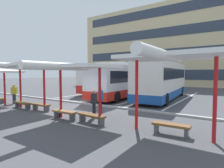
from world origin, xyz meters
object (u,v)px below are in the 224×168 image
object	(u,v)px
bench_4	(91,117)
waiting_passenger_2	(14,93)
bench_3	(64,113)
waiting_passenger_1	(94,101)
coach_bus_1	(129,81)
waiting_shelter_2	(75,68)
bench_1	(22,104)
waiting_passenger_0	(101,98)
waiting_shelter_3	(170,58)
waiting_shelter_1	(27,67)
bench_5	(171,127)
coach_bus_2	(163,80)
bench_2	(41,106)
coach_bus_0	(112,79)

from	to	relation	value
bench_4	waiting_passenger_2	xyz separation A→B (m)	(-9.13, 1.05, 0.58)
bench_3	waiting_passenger_1	world-z (taller)	waiting_passenger_1
coach_bus_1	waiting_shelter_2	xyz separation A→B (m)	(2.69, -10.82, 1.12)
coach_bus_1	bench_1	xyz separation A→B (m)	(-3.07, -10.30, -1.33)
coach_bus_1	waiting_passenger_0	distance (m)	8.93
waiting_shelter_3	waiting_passenger_2	size ratio (longest dim) A/B	2.87
waiting_shelter_1	bench_5	distance (m)	9.93
bench_3	waiting_shelter_1	bearing A→B (deg)	175.17
coach_bus_1	coach_bus_2	size ratio (longest dim) A/B	1.13
bench_3	waiting_passenger_2	distance (m)	7.45
waiting_shelter_3	coach_bus_1	bearing A→B (deg)	125.44
bench_1	bench_5	distance (m)	10.48
waiting_shelter_2	waiting_passenger_2	xyz separation A→B (m)	(-8.23, 1.27, -1.88)
coach_bus_2	waiting_passenger_0	size ratio (longest dim) A/B	6.56
bench_2	waiting_passenger_1	xyz separation A→B (m)	(4.08, 0.63, 0.56)
waiting_passenger_0	waiting_passenger_2	distance (m)	8.19
coach_bus_2	bench_4	size ratio (longest dim) A/B	6.56
bench_4	waiting_passenger_1	xyz separation A→B (m)	(-0.77, 1.16, 0.55)
coach_bus_0	waiting_shelter_1	distance (m)	12.86
coach_bus_0	bench_3	distance (m)	14.24
bench_1	waiting_passenger_2	size ratio (longest dim) A/B	1.27
bench_1	waiting_passenger_0	xyz separation A→B (m)	(5.65, 1.78, 0.63)
coach_bus_1	bench_4	size ratio (longest dim) A/B	7.39
bench_4	waiting_shelter_2	bearing A→B (deg)	-165.88
coach_bus_1	waiting_passenger_1	size ratio (longest dim) A/B	7.98
coach_bus_1	bench_5	distance (m)	12.61
waiting_shelter_2	bench_4	distance (m)	2.62
bench_2	waiting_shelter_3	xyz separation A→B (m)	(8.68, -0.34, 2.76)
coach_bus_2	waiting_shelter_2	bearing A→B (deg)	-95.41
waiting_passenger_2	waiting_shelter_3	bearing A→B (deg)	-3.81
waiting_shelter_1	bench_3	world-z (taller)	waiting_shelter_1
waiting_shelter_3	waiting_passenger_0	distance (m)	5.59
waiting_shelter_1	waiting_passenger_1	xyz separation A→B (m)	(4.98, 0.98, -2.06)
waiting_shelter_1	waiting_shelter_2	xyz separation A→B (m)	(4.85, -0.40, -0.16)
waiting_shelter_2	bench_2	bearing A→B (deg)	169.24
coach_bus_1	coach_bus_0	bearing A→B (deg)	148.47
bench_3	bench_5	distance (m)	5.66
bench_2	bench_3	xyz separation A→B (m)	(3.05, -0.68, 0.00)
bench_1	coach_bus_1	bearing A→B (deg)	73.41
coach_bus_0	waiting_shelter_3	bearing A→B (deg)	-48.73
coach_bus_2	bench_1	size ratio (longest dim) A/B	5.46
coach_bus_0	waiting_shelter_3	distance (m)	16.95
coach_bus_2	bench_5	distance (m)	10.90
waiting_shelter_1	bench_2	distance (m)	2.78
waiting_passenger_0	waiting_passenger_2	size ratio (longest dim) A/B	1.06
coach_bus_0	coach_bus_1	bearing A→B (deg)	-31.53
waiting_shelter_2	waiting_passenger_0	distance (m)	2.93
coach_bus_0	waiting_passenger_1	size ratio (longest dim) A/B	6.79
waiting_shelter_2	bench_1	bearing A→B (deg)	174.82
bench_1	waiting_passenger_1	world-z (taller)	waiting_passenger_1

